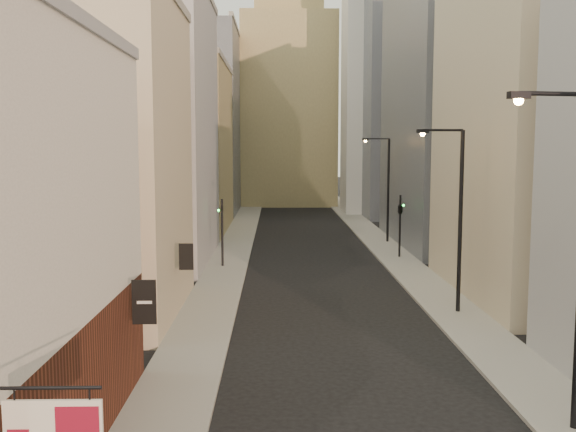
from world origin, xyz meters
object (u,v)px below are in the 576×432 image
Objects in this scene: white_tower at (375,71)px; traffic_light_right at (400,210)px; streetlamp_near at (575,243)px; streetlamp_far at (386,183)px; clock_tower at (288,88)px; streetlamp_mid at (456,210)px; traffic_light_left at (222,218)px.

white_tower reaches higher than traffic_light_right.
streetlamp_far is at bearing 78.73° from streetlamp_near.
clock_tower is 4.65× the size of streetlamp_mid.
white_tower is 4.30× the size of streetlamp_mid.
traffic_light_right is (0.39, 16.82, -1.66)m from streetlamp_mid.
streetlamp_far is 18.28m from traffic_light_left.
streetlamp_near reaches higher than streetlamp_far.
clock_tower is at bearing -91.22° from traffic_light_left.
streetlamp_near is 39.09m from streetlamp_far.
white_tower reaches higher than streetlamp_near.
streetlamp_near is at bearing -85.02° from clock_tower.
streetlamp_near is 30.17m from traffic_light_left.
traffic_light_right is (7.79, -49.39, -13.78)m from clock_tower.
traffic_light_left is 14.07m from traffic_light_right.
clock_tower reaches higher than streetlamp_far.
streetlamp_mid is 1.01× the size of streetlamp_far.
traffic_light_right is (-0.22, -8.18, -1.60)m from streetlamp_far.
streetlamp_near is 2.07× the size of traffic_light_right.
clock_tower is 17.83m from white_tower.
streetlamp_mid reaches higher than streetlamp_far.
traffic_light_right is at bearing 82.41° from streetlamp_mid.
white_tower is 8.30× the size of traffic_light_left.
traffic_light_left is at bearing -127.10° from streetlamp_far.
streetlamp_mid reaches higher than traffic_light_left.
clock_tower is at bearing 90.13° from streetlamp_mid.
streetlamp_near is at bearing 66.45° from traffic_light_right.
streetlamp_near is at bearing -93.46° from white_tower.
traffic_light_left is (-13.81, -11.84, -1.84)m from streetlamp_far.
streetlamp_far reaches higher than traffic_light_right.
streetlamp_far is 8.34m from traffic_light_right.
streetlamp_mid is 18.74m from traffic_light_left.
streetlamp_near is (6.99, -80.28, -11.74)m from clock_tower.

